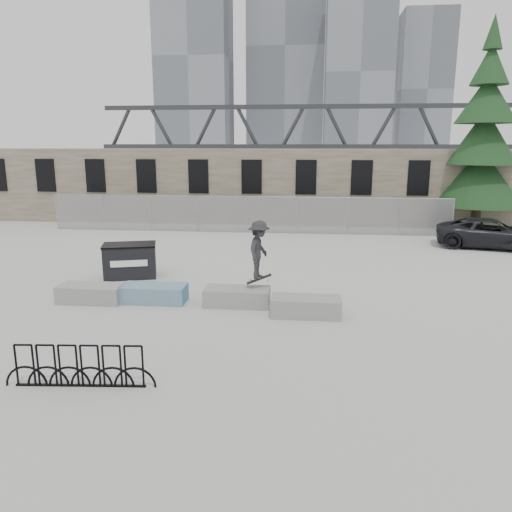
{
  "coord_description": "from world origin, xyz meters",
  "views": [
    {
      "loc": [
        3.35,
        -14.57,
        4.92
      ],
      "look_at": [
        1.71,
        1.11,
        1.3
      ],
      "focal_mm": 35.0,
      "sensor_mm": 36.0,
      "label": 1
    }
  ],
  "objects": [
    {
      "name": "ground",
      "position": [
        0.0,
        0.0,
        0.0
      ],
      "size": [
        120.0,
        120.0,
        0.0
      ],
      "primitive_type": "plane",
      "color": "#BBBBB6",
      "rests_on": "ground"
    },
    {
      "name": "planter_far_left",
      "position": [
        -3.36,
        -0.19,
        0.29
      ],
      "size": [
        2.0,
        0.9,
        0.54
      ],
      "color": "gray",
      "rests_on": "ground"
    },
    {
      "name": "skyline_towers",
      "position": [
        -1.01,
        93.81,
        20.79
      ],
      "size": [
        58.0,
        28.0,
        48.0
      ],
      "color": "slate",
      "rests_on": "ground"
    },
    {
      "name": "spruce_tree",
      "position": [
        12.9,
        14.83,
        4.8
      ],
      "size": [
        4.74,
        4.74,
        11.5
      ],
      "color": "#38281E",
      "rests_on": "ground"
    },
    {
      "name": "planter_center_left",
      "position": [
        -1.39,
        -0.0,
        0.29
      ],
      "size": [
        2.0,
        0.9,
        0.54
      ],
      "color": "teal",
      "rests_on": "ground"
    },
    {
      "name": "skateboarder",
      "position": [
        1.91,
        0.11,
        1.72
      ],
      "size": [
        0.88,
        1.26,
        1.96
      ],
      "rotation": [
        0.0,
        0.0,
        1.37
      ],
      "color": "#262628",
      "rests_on": "ground"
    },
    {
      "name": "truss_bridge",
      "position": [
        10.0,
        55.0,
        4.13
      ],
      "size": [
        70.0,
        3.0,
        9.8
      ],
      "color": "#2D3033",
      "rests_on": "ground"
    },
    {
      "name": "suv",
      "position": [
        12.03,
        9.7,
        0.69
      ],
      "size": [
        5.33,
        3.32,
        1.37
      ],
      "primitive_type": "imported",
      "rotation": [
        0.0,
        0.0,
        1.35
      ],
      "color": "black",
      "rests_on": "ground"
    },
    {
      "name": "planter_offset",
      "position": [
        3.36,
        -0.78,
        0.29
      ],
      "size": [
        2.0,
        0.9,
        0.54
      ],
      "color": "gray",
      "rests_on": "ground"
    },
    {
      "name": "planter_center_right",
      "position": [
        1.25,
        -0.06,
        0.29
      ],
      "size": [
        2.0,
        0.9,
        0.54
      ],
      "color": "gray",
      "rests_on": "ground"
    },
    {
      "name": "bike_rack",
      "position": [
        -1.22,
        -5.58,
        0.44
      ],
      "size": [
        3.13,
        0.3,
        0.9
      ],
      "rotation": [
        0.0,
        0.0,
        0.08
      ],
      "color": "black",
      "rests_on": "ground"
    },
    {
      "name": "dumpster",
      "position": [
        -3.16,
        2.79,
        0.63
      ],
      "size": [
        2.15,
        1.64,
        1.25
      ],
      "rotation": [
        0.0,
        0.0,
        0.28
      ],
      "color": "black",
      "rests_on": "ground"
    },
    {
      "name": "stone_wall",
      "position": [
        0.0,
        16.24,
        2.26
      ],
      "size": [
        36.0,
        2.58,
        4.5
      ],
      "color": "#675E4C",
      "rests_on": "ground"
    },
    {
      "name": "chainlink_fence",
      "position": [
        -0.0,
        12.5,
        1.04
      ],
      "size": [
        22.06,
        0.06,
        2.02
      ],
      "color": "gray",
      "rests_on": "ground"
    }
  ]
}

